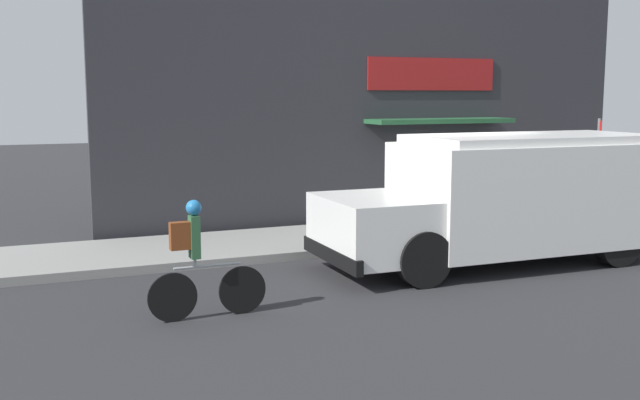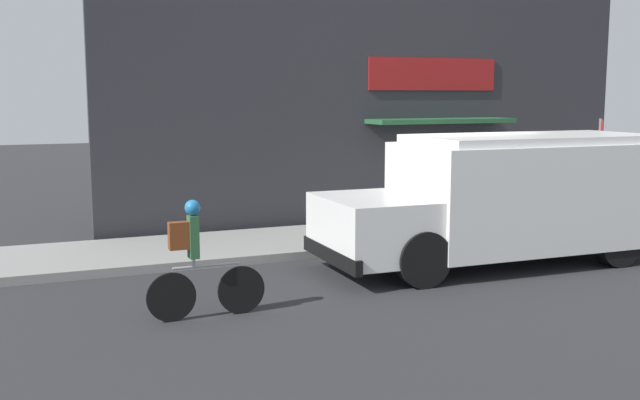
% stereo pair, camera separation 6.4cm
% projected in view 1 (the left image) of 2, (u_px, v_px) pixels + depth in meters
% --- Properties ---
extents(ground_plane, '(70.00, 70.00, 0.00)m').
position_uv_depth(ground_plane, '(448.00, 247.00, 14.58)').
color(ground_plane, '#2B2B2D').
extents(sidewalk, '(28.00, 2.57, 0.15)m').
position_uv_depth(sidewalk, '(415.00, 232.00, 15.74)').
color(sidewalk, gray).
rests_on(sidewalk, ground_plane).
extents(storefront, '(12.73, 1.04, 5.87)m').
position_uv_depth(storefront, '(383.00, 95.00, 16.79)').
color(storefront, '#2D2D33').
rests_on(storefront, ground_plane).
extents(school_bus, '(6.23, 2.76, 2.25)m').
position_uv_depth(school_bus, '(509.00, 196.00, 13.06)').
color(school_bus, white).
rests_on(school_bus, ground_plane).
extents(cyclist, '(1.60, 0.20, 1.59)m').
position_uv_depth(cyclist, '(199.00, 262.00, 9.81)').
color(cyclist, black).
rests_on(cyclist, ground_plane).
extents(stop_sign_post, '(0.45, 0.45, 2.26)m').
position_uv_depth(stop_sign_post, '(599.00, 152.00, 16.57)').
color(stop_sign_post, slate).
rests_on(stop_sign_post, sidewalk).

